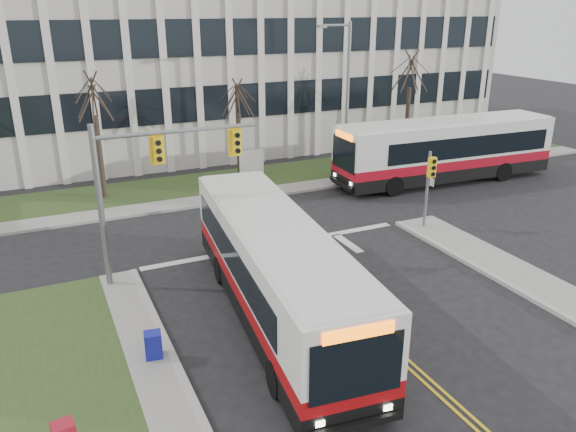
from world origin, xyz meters
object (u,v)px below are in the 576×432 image
(streetlight, at_px, (345,93))
(bus_cross, at_px, (445,152))
(directory_sign, at_px, (252,164))
(newspaper_box_blue, at_px, (153,347))
(bus_main, at_px, (275,272))

(streetlight, height_order, bus_cross, streetlight)
(streetlight, bearing_deg, bus_cross, -32.22)
(directory_sign, bearing_deg, newspaper_box_blue, -120.51)
(bus_main, distance_m, bus_cross, 18.79)
(directory_sign, height_order, bus_cross, bus_cross)
(streetlight, height_order, bus_main, streetlight)
(directory_sign, distance_m, newspaper_box_blue, 18.33)
(streetlight, relative_size, newspaper_box_blue, 9.68)
(directory_sign, xyz_separation_m, newspaper_box_blue, (-9.30, -15.78, -0.70))
(directory_sign, distance_m, bus_cross, 11.62)
(streetlight, xyz_separation_m, bus_main, (-10.50, -13.66, -3.52))
(bus_cross, xyz_separation_m, newspaper_box_blue, (-19.97, -11.24, -1.35))
(bus_main, bearing_deg, streetlight, 58.59)
(directory_sign, relative_size, bus_main, 0.16)
(streetlight, distance_m, newspaper_box_blue, 21.26)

